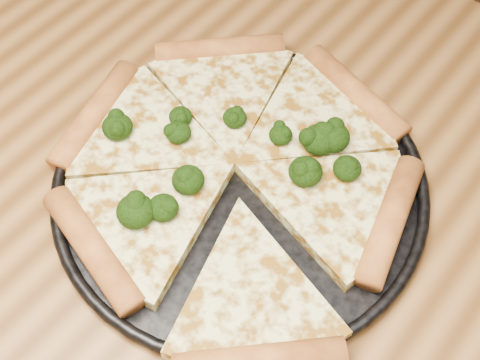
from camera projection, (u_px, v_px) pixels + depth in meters
The scene contains 4 objects.
dining_table at pixel (230, 297), 0.69m from camera, with size 1.20×0.90×0.75m.
pizza_pan at pixel (240, 185), 0.65m from camera, with size 0.36×0.36×0.02m.
pizza at pixel (235, 170), 0.65m from camera, with size 0.38×0.38×0.03m.
broccoli_florets at pixel (237, 158), 0.64m from camera, with size 0.23×0.22×0.03m.
Camera 1 is at (0.19, -0.22, 1.30)m, focal length 50.49 mm.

